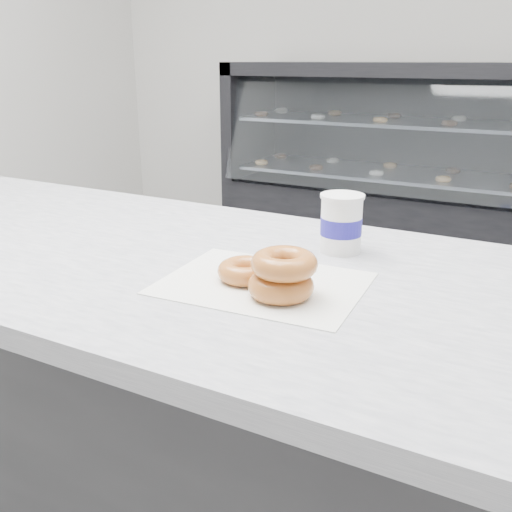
{
  "coord_description": "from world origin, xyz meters",
  "views": [
    {
      "loc": [
        0.79,
        -1.47,
        1.27
      ],
      "look_at": [
        0.35,
        -0.64,
        0.94
      ],
      "focal_mm": 40.0,
      "sensor_mm": 36.0,
      "label": 1
    }
  ],
  "objects_px": {
    "display_case": "(414,189)",
    "donut_single": "(245,271)",
    "donut_stack": "(283,275)",
    "counter": "(134,425)",
    "coffee_cup": "(341,223)"
  },
  "relations": [
    {
      "from": "display_case",
      "to": "donut_single",
      "type": "distance_m",
      "value": 2.83
    },
    {
      "from": "donut_stack",
      "to": "coffee_cup",
      "type": "bearing_deg",
      "value": 90.02
    },
    {
      "from": "coffee_cup",
      "to": "display_case",
      "type": "bearing_deg",
      "value": 93.98
    },
    {
      "from": "display_case",
      "to": "donut_stack",
      "type": "height_order",
      "value": "display_case"
    },
    {
      "from": "display_case",
      "to": "donut_stack",
      "type": "xyz_separation_m",
      "value": [
        0.42,
        -2.81,
        0.45
      ]
    },
    {
      "from": "counter",
      "to": "display_case",
      "type": "bearing_deg",
      "value": 90.0
    },
    {
      "from": "donut_stack",
      "to": "display_case",
      "type": "bearing_deg",
      "value": 98.56
    },
    {
      "from": "display_case",
      "to": "donut_stack",
      "type": "bearing_deg",
      "value": -81.44
    },
    {
      "from": "display_case",
      "to": "donut_single",
      "type": "height_order",
      "value": "display_case"
    },
    {
      "from": "counter",
      "to": "donut_single",
      "type": "xyz_separation_m",
      "value": [
        0.34,
        -0.06,
        0.47
      ]
    },
    {
      "from": "donut_single",
      "to": "display_case",
      "type": "bearing_deg",
      "value": 96.88
    },
    {
      "from": "counter",
      "to": "donut_stack",
      "type": "height_order",
      "value": "donut_stack"
    },
    {
      "from": "counter",
      "to": "coffee_cup",
      "type": "distance_m",
      "value": 0.68
    },
    {
      "from": "display_case",
      "to": "donut_single",
      "type": "relative_size",
      "value": 24.69
    },
    {
      "from": "donut_single",
      "to": "coffee_cup",
      "type": "bearing_deg",
      "value": 69.11
    }
  ]
}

